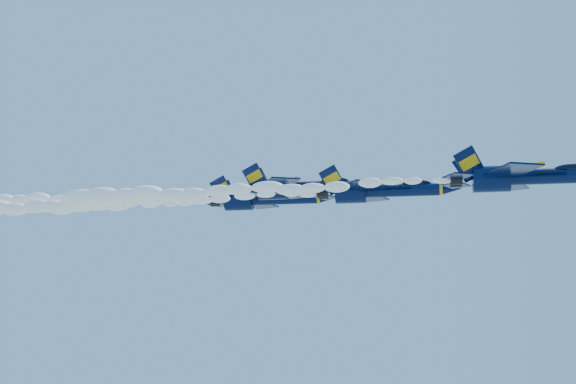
% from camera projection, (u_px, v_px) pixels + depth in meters
% --- Properties ---
extents(jet_lead, '(16.20, 13.29, 6.02)m').
position_uv_depth(jet_lead, '(526.00, 177.00, 75.20)').
color(jet_lead, black).
extents(smoke_trail_jet_lead, '(39.13, 1.81, 1.62)m').
position_uv_depth(smoke_trail_jet_lead, '(250.00, 190.00, 79.34)').
color(smoke_trail_jet_lead, white).
extents(jet_second, '(15.25, 12.51, 5.67)m').
position_uv_depth(jet_second, '(379.00, 191.00, 85.30)').
color(jet_second, black).
extents(smoke_trail_jet_second, '(39.13, 1.70, 1.53)m').
position_uv_depth(smoke_trail_jet_second, '(145.00, 201.00, 89.38)').
color(smoke_trail_jet_second, white).
extents(jet_third, '(15.73, 12.90, 5.84)m').
position_uv_depth(jet_third, '(300.00, 188.00, 92.41)').
color(jet_third, black).
extents(smoke_trail_jet_third, '(39.13, 1.75, 1.58)m').
position_uv_depth(smoke_trail_jet_third, '(84.00, 198.00, 96.52)').
color(smoke_trail_jet_third, white).
extents(jet_fourth, '(16.63, 13.64, 6.18)m').
position_uv_depth(jet_fourth, '(264.00, 199.00, 102.73)').
color(jet_fourth, black).
extents(smoke_trail_jet_fourth, '(39.13, 1.85, 1.67)m').
position_uv_depth(smoke_trail_jet_fourth, '(68.00, 208.00, 106.90)').
color(smoke_trail_jet_fourth, white).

